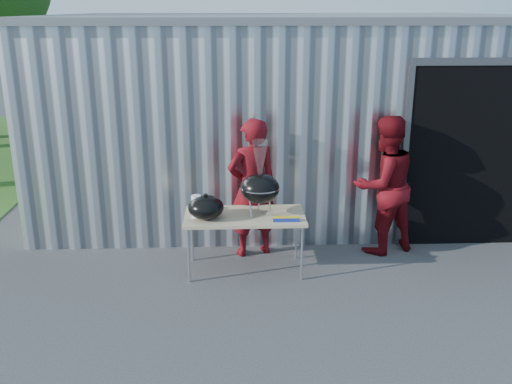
{
  "coord_description": "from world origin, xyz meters",
  "views": [
    {
      "loc": [
        -0.28,
        -5.73,
        3.21
      ],
      "look_at": [
        0.0,
        0.94,
        1.05
      ],
      "focal_mm": 40.0,
      "sensor_mm": 36.0,
      "label": 1
    }
  ],
  "objects_px": {
    "folding_table": "(245,218)",
    "kettle_grill": "(260,183)",
    "person_cook": "(252,188)",
    "person_bystander": "(384,185)"
  },
  "relations": [
    {
      "from": "folding_table",
      "to": "kettle_grill",
      "type": "distance_m",
      "value": 0.49
    },
    {
      "from": "kettle_grill",
      "to": "person_cook",
      "type": "height_order",
      "value": "person_cook"
    },
    {
      "from": "kettle_grill",
      "to": "person_cook",
      "type": "distance_m",
      "value": 0.58
    },
    {
      "from": "folding_table",
      "to": "person_cook",
      "type": "xyz_separation_m",
      "value": [
        0.11,
        0.52,
        0.23
      ]
    },
    {
      "from": "kettle_grill",
      "to": "person_bystander",
      "type": "relative_size",
      "value": 0.5
    },
    {
      "from": "folding_table",
      "to": "kettle_grill",
      "type": "relative_size",
      "value": 1.58
    },
    {
      "from": "kettle_grill",
      "to": "person_cook",
      "type": "bearing_deg",
      "value": 98.2
    },
    {
      "from": "person_bystander",
      "to": "kettle_grill",
      "type": "bearing_deg",
      "value": -3.09
    },
    {
      "from": "folding_table",
      "to": "person_cook",
      "type": "distance_m",
      "value": 0.58
    },
    {
      "from": "person_cook",
      "to": "person_bystander",
      "type": "bearing_deg",
      "value": 162.13
    }
  ]
}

